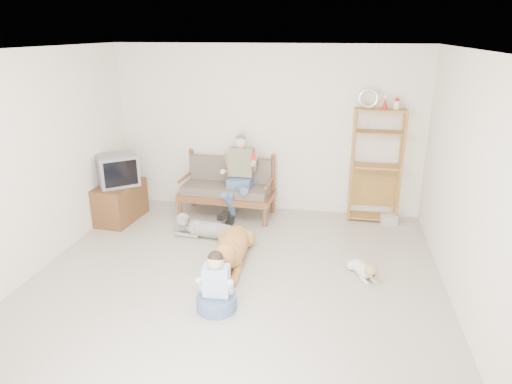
% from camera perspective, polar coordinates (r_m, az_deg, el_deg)
% --- Properties ---
extents(floor, '(5.50, 5.50, 0.00)m').
position_cam_1_polar(floor, '(5.45, -3.29, -12.44)').
color(floor, beige).
rests_on(floor, ground).
extents(ceiling, '(5.50, 5.50, 0.00)m').
position_cam_1_polar(ceiling, '(4.63, -3.97, 17.23)').
color(ceiling, silver).
rests_on(ceiling, ground).
extents(wall_back, '(5.00, 0.00, 5.00)m').
position_cam_1_polar(wall_back, '(7.48, 1.39, 7.72)').
color(wall_back, silver).
rests_on(wall_back, ground).
extents(wall_front, '(5.00, 0.00, 5.00)m').
position_cam_1_polar(wall_front, '(2.57, -18.91, -18.34)').
color(wall_front, silver).
rests_on(wall_front, ground).
extents(wall_left, '(0.00, 5.50, 5.50)m').
position_cam_1_polar(wall_left, '(5.96, -27.67, 2.36)').
color(wall_left, silver).
rests_on(wall_left, ground).
extents(wall_right, '(0.00, 5.50, 5.50)m').
position_cam_1_polar(wall_right, '(4.94, 25.87, -0.58)').
color(wall_right, silver).
rests_on(wall_right, ground).
extents(loveseat, '(1.54, 0.78, 0.95)m').
position_cam_1_polar(loveseat, '(7.45, -3.56, 0.73)').
color(loveseat, brown).
rests_on(loveseat, ground).
extents(man, '(0.51, 0.73, 1.19)m').
position_cam_1_polar(man, '(7.17, -2.38, 1.14)').
color(man, slate).
rests_on(man, loveseat).
extents(etagere, '(0.79, 0.35, 2.08)m').
position_cam_1_polar(etagere, '(7.33, 14.76, 3.32)').
color(etagere, '#A16C32').
rests_on(etagere, ground).
extents(book_stack, '(0.27, 0.23, 0.15)m').
position_cam_1_polar(book_stack, '(7.49, 16.30, -3.32)').
color(book_stack, silver).
rests_on(book_stack, ground).
extents(tv_stand, '(0.58, 0.94, 0.60)m').
position_cam_1_polar(tv_stand, '(7.59, -16.65, -1.19)').
color(tv_stand, brown).
rests_on(tv_stand, ground).
extents(crt_tv, '(0.74, 0.73, 0.48)m').
position_cam_1_polar(crt_tv, '(7.39, -16.93, 2.65)').
color(crt_tv, slate).
rests_on(crt_tv, tv_stand).
extents(wall_outlet, '(0.12, 0.02, 0.08)m').
position_cam_1_polar(wall_outlet, '(8.03, -7.54, 0.61)').
color(wall_outlet, white).
rests_on(wall_outlet, ground).
extents(golden_retriever, '(0.47, 1.60, 0.49)m').
position_cam_1_polar(golden_retriever, '(6.00, -3.08, -7.05)').
color(golden_retriever, '#B98240').
rests_on(golden_retriever, ground).
extents(shaggy_dog, '(1.16, 0.31, 0.34)m').
position_cam_1_polar(shaggy_dog, '(6.77, -6.47, -4.51)').
color(shaggy_dog, silver).
rests_on(shaggy_dog, ground).
extents(terrier, '(0.36, 0.59, 0.24)m').
position_cam_1_polar(terrier, '(5.86, 13.35, -9.40)').
color(terrier, silver).
rests_on(terrier, ground).
extents(child, '(0.44, 0.44, 0.70)m').
position_cam_1_polar(child, '(5.06, -4.98, -11.93)').
color(child, slate).
rests_on(child, ground).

